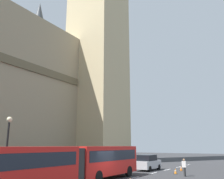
{
  "coord_description": "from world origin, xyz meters",
  "views": [
    {
      "loc": [
        -17.41,
        -11.05,
        2.97
      ],
      "look_at": [
        3.57,
        2.4,
        8.87
      ],
      "focal_mm": 38.06,
      "sensor_mm": 36.0,
      "label": 1
    }
  ],
  "objects_px": {
    "articulated_bus": "(70,162)",
    "street_lamp": "(7,144)",
    "traffic_cone_east": "(181,168)",
    "traffic_cone_middle": "(175,171)",
    "sedan_lead": "(148,163)",
    "pedestrian_near_cones": "(184,167)"
  },
  "relations": [
    {
      "from": "traffic_cone_east",
      "to": "street_lamp",
      "type": "relative_size",
      "value": 0.11
    },
    {
      "from": "sedan_lead",
      "to": "traffic_cone_middle",
      "type": "distance_m",
      "value": 4.58
    },
    {
      "from": "traffic_cone_middle",
      "to": "street_lamp",
      "type": "distance_m",
      "value": 17.16
    },
    {
      "from": "sedan_lead",
      "to": "traffic_cone_middle",
      "type": "height_order",
      "value": "sedan_lead"
    },
    {
      "from": "sedan_lead",
      "to": "traffic_cone_east",
      "type": "distance_m",
      "value": 4.01
    },
    {
      "from": "traffic_cone_middle",
      "to": "pedestrian_near_cones",
      "type": "xyz_separation_m",
      "value": [
        -1.6,
        -1.46,
        0.63
      ]
    },
    {
      "from": "sedan_lead",
      "to": "pedestrian_near_cones",
      "type": "relative_size",
      "value": 2.6
    },
    {
      "from": "sedan_lead",
      "to": "traffic_cone_middle",
      "type": "relative_size",
      "value": 7.59
    },
    {
      "from": "traffic_cone_middle",
      "to": "pedestrian_near_cones",
      "type": "height_order",
      "value": "pedestrian_near_cones"
    },
    {
      "from": "traffic_cone_middle",
      "to": "traffic_cone_east",
      "type": "distance_m",
      "value": 3.51
    },
    {
      "from": "articulated_bus",
      "to": "pedestrian_near_cones",
      "type": "height_order",
      "value": "articulated_bus"
    },
    {
      "from": "sedan_lead",
      "to": "traffic_cone_middle",
      "type": "bearing_deg",
      "value": -115.56
    },
    {
      "from": "articulated_bus",
      "to": "traffic_cone_middle",
      "type": "bearing_deg",
      "value": -19.83
    },
    {
      "from": "articulated_bus",
      "to": "sedan_lead",
      "type": "bearing_deg",
      "value": -0.88
    },
    {
      "from": "sedan_lead",
      "to": "street_lamp",
      "type": "relative_size",
      "value": 0.83
    },
    {
      "from": "articulated_bus",
      "to": "street_lamp",
      "type": "height_order",
      "value": "street_lamp"
    },
    {
      "from": "sedan_lead",
      "to": "traffic_cone_east",
      "type": "relative_size",
      "value": 7.59
    },
    {
      "from": "sedan_lead",
      "to": "pedestrian_near_cones",
      "type": "xyz_separation_m",
      "value": [
        -3.55,
        -5.55,
        -0.0
      ]
    },
    {
      "from": "traffic_cone_east",
      "to": "street_lamp",
      "type": "bearing_deg",
      "value": 154.99
    },
    {
      "from": "traffic_cone_east",
      "to": "articulated_bus",
      "type": "bearing_deg",
      "value": 165.91
    },
    {
      "from": "traffic_cone_east",
      "to": "pedestrian_near_cones",
      "type": "bearing_deg",
      "value": -159.58
    },
    {
      "from": "traffic_cone_east",
      "to": "pedestrian_near_cones",
      "type": "xyz_separation_m",
      "value": [
        -5.09,
        -1.89,
        0.63
      ]
    }
  ]
}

